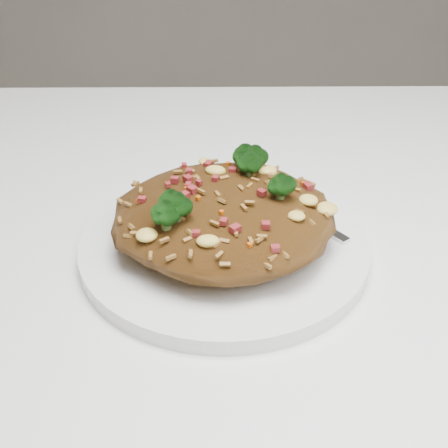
% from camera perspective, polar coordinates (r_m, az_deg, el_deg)
% --- Properties ---
extents(dining_table, '(1.20, 0.80, 0.75)m').
position_cam_1_polar(dining_table, '(0.57, -10.14, -11.56)').
color(dining_table, white).
rests_on(dining_table, ground).
extents(plate, '(0.24, 0.24, 0.01)m').
position_cam_1_polar(plate, '(0.52, 0.00, -2.00)').
color(plate, white).
rests_on(plate, dining_table).
extents(fried_rice, '(0.18, 0.17, 0.07)m').
position_cam_1_polar(fried_rice, '(0.50, -0.00, 1.46)').
color(fried_rice, brown).
rests_on(fried_rice, plate).
extents(fork, '(0.11, 0.14, 0.00)m').
position_cam_1_polar(fork, '(0.56, 5.68, 1.80)').
color(fork, silver).
rests_on(fork, plate).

